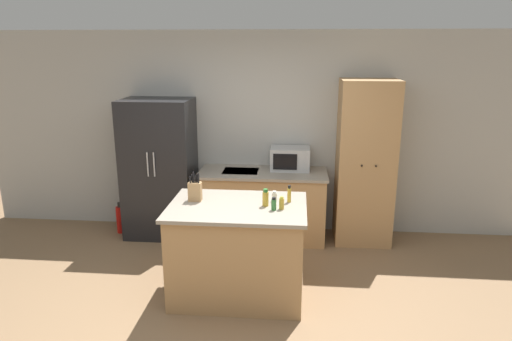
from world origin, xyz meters
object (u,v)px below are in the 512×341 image
spice_bottle_pale_salt (282,203)px  spice_bottle_tall_dark (274,197)px  refrigerator (160,169)px  spice_bottle_amber_oil (289,194)px  knife_block (195,191)px  spice_bottle_green_herb (266,198)px  spice_bottle_short_red (274,204)px  fire_extinguisher (120,219)px  microwave (290,159)px  pantry_cabinet (365,163)px

spice_bottle_pale_salt → spice_bottle_tall_dark: bearing=109.9°
refrigerator → spice_bottle_amber_oil: 2.13m
knife_block → spice_bottle_green_herb: (0.70, -0.09, -0.02)m
spice_bottle_short_red → fire_extinguisher: (-2.11, 1.50, -0.81)m
knife_block → spice_bottle_short_red: (0.78, -0.20, -0.04)m
microwave → spice_bottle_green_herb: microwave is taller
knife_block → fire_extinguisher: bearing=135.5°
spice_bottle_pale_salt → spice_bottle_amber_oil: bearing=72.1°
spice_bottle_tall_dark → fire_extinguisher: size_ratio=0.25×
spice_bottle_tall_dark → spice_bottle_short_red: 0.25m
spice_bottle_short_red → spice_bottle_green_herb: 0.14m
microwave → spice_bottle_amber_oil: bearing=-89.2°
spice_bottle_tall_dark → fire_extinguisher: spice_bottle_tall_dark is taller
refrigerator → pantry_cabinet: pantry_cabinet is taller
pantry_cabinet → spice_bottle_short_red: (-1.04, -1.57, -0.02)m
pantry_cabinet → refrigerator: bearing=-179.3°
microwave → spice_bottle_short_red: 1.67m
pantry_cabinet → spice_bottle_short_red: bearing=-123.6°
microwave → knife_block: size_ratio=1.68×
spice_bottle_short_red → spice_bottle_green_herb: spice_bottle_green_herb is taller
refrigerator → knife_block: 1.55m
spice_bottle_green_herb → spice_bottle_pale_salt: size_ratio=1.34×
knife_block → spice_bottle_green_herb: size_ratio=1.75×
spice_bottle_short_red → fire_extinguisher: 2.71m
pantry_cabinet → spice_bottle_tall_dark: pantry_cabinet is taller
spice_bottle_short_red → spice_bottle_tall_dark: bearing=91.6°
spice_bottle_green_herb → spice_bottle_short_red: bearing=-52.0°
spice_bottle_amber_oil → spice_bottle_tall_dark: bearing=175.3°
microwave → spice_bottle_amber_oil: size_ratio=2.88×
spice_bottle_pale_salt → spice_bottle_short_red: bearing=-157.0°
spice_bottle_amber_oil → knife_block: bearing=-177.6°
microwave → spice_bottle_pale_salt: bearing=-91.6°
spice_bottle_short_red → spice_bottle_pale_salt: (0.07, 0.03, 0.00)m
spice_bottle_green_herb → fire_extinguisher: (-2.02, 1.39, -0.83)m
spice_bottle_pale_salt → microwave: bearing=88.4°
microwave → spice_bottle_tall_dark: bearing=-95.0°
refrigerator → spice_bottle_tall_dark: refrigerator is taller
spice_bottle_tall_dark → spice_bottle_amber_oil: size_ratio=0.61×
spice_bottle_amber_oil → fire_extinguisher: bearing=150.6°
spice_bottle_tall_dark → pantry_cabinet: bearing=51.6°
spice_bottle_short_red → fire_extinguisher: size_ratio=0.29×
knife_block → spice_bottle_pale_salt: 0.87m
spice_bottle_tall_dark → spice_bottle_amber_oil: 0.15m
spice_bottle_tall_dark → fire_extinguisher: bearing=149.2°
pantry_cabinet → spice_bottle_tall_dark: bearing=-128.4°
refrigerator → spice_bottle_short_red: size_ratio=14.38×
knife_block → spice_bottle_pale_salt: knife_block is taller
spice_bottle_amber_oil → spice_bottle_green_herb: bearing=-150.5°
fire_extinguisher → spice_bottle_short_red: bearing=-35.4°
spice_bottle_tall_dark → fire_extinguisher: 2.57m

